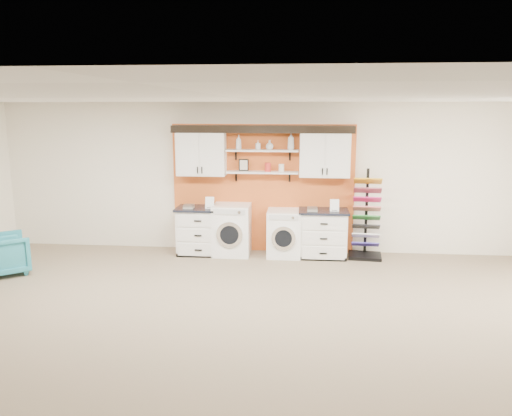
# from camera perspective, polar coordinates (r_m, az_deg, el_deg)

# --- Properties ---
(floor) EXTENTS (10.00, 10.00, 0.00)m
(floor) POSITION_cam_1_polar(r_m,az_deg,el_deg) (5.98, -2.33, -15.41)
(floor) COLOR #86725A
(floor) RESTS_ON ground
(ceiling) EXTENTS (10.00, 10.00, 0.00)m
(ceiling) POSITION_cam_1_polar(r_m,az_deg,el_deg) (5.34, -2.58, 12.52)
(ceiling) COLOR white
(ceiling) RESTS_ON wall_back
(wall_back) EXTENTS (10.00, 0.00, 10.00)m
(wall_back) POSITION_cam_1_polar(r_m,az_deg,el_deg) (9.40, 0.83, 3.47)
(wall_back) COLOR white
(wall_back) RESTS_ON floor
(accent_panel) EXTENTS (3.40, 0.07, 2.40)m
(accent_panel) POSITION_cam_1_polar(r_m,az_deg,el_deg) (9.40, 0.80, 2.24)
(accent_panel) COLOR #CC5A22
(accent_panel) RESTS_ON wall_back
(upper_cabinet_left) EXTENTS (0.90, 0.35, 0.84)m
(upper_cabinet_left) POSITION_cam_1_polar(r_m,az_deg,el_deg) (9.30, -6.27, 6.30)
(upper_cabinet_left) COLOR white
(upper_cabinet_left) RESTS_ON wall_back
(upper_cabinet_right) EXTENTS (0.90, 0.35, 0.84)m
(upper_cabinet_right) POSITION_cam_1_polar(r_m,az_deg,el_deg) (9.12, 7.86, 6.16)
(upper_cabinet_right) COLOR white
(upper_cabinet_right) RESTS_ON wall_back
(shelf_lower) EXTENTS (1.32, 0.28, 0.03)m
(shelf_lower) POSITION_cam_1_polar(r_m,az_deg,el_deg) (9.19, 0.73, 4.11)
(shelf_lower) COLOR white
(shelf_lower) RESTS_ON wall_back
(shelf_upper) EXTENTS (1.32, 0.28, 0.03)m
(shelf_upper) POSITION_cam_1_polar(r_m,az_deg,el_deg) (9.15, 0.74, 6.59)
(shelf_upper) COLOR white
(shelf_upper) RESTS_ON wall_back
(crown_molding) EXTENTS (3.30, 0.41, 0.13)m
(crown_molding) POSITION_cam_1_polar(r_m,az_deg,el_deg) (9.13, 0.75, 9.09)
(crown_molding) COLOR black
(crown_molding) RESTS_ON wall_back
(picture_frame) EXTENTS (0.18, 0.02, 0.22)m
(picture_frame) POSITION_cam_1_polar(r_m,az_deg,el_deg) (9.25, -1.41, 4.94)
(picture_frame) COLOR black
(picture_frame) RESTS_ON shelf_lower
(canister_red) EXTENTS (0.11, 0.11, 0.16)m
(canister_red) POSITION_cam_1_polar(r_m,az_deg,el_deg) (9.17, 1.36, 4.69)
(canister_red) COLOR red
(canister_red) RESTS_ON shelf_lower
(canister_cream) EXTENTS (0.10, 0.10, 0.14)m
(canister_cream) POSITION_cam_1_polar(r_m,az_deg,el_deg) (9.16, 2.92, 4.60)
(canister_cream) COLOR silver
(canister_cream) RESTS_ON shelf_lower
(base_cabinet_left) EXTENTS (0.90, 0.66, 0.88)m
(base_cabinet_left) POSITION_cam_1_polar(r_m,az_deg,el_deg) (9.39, -6.26, -2.56)
(base_cabinet_left) COLOR white
(base_cabinet_left) RESTS_ON floor
(base_cabinet_right) EXTENTS (0.89, 0.66, 0.88)m
(base_cabinet_right) POSITION_cam_1_polar(r_m,az_deg,el_deg) (9.22, 7.66, -2.89)
(base_cabinet_right) COLOR white
(base_cabinet_right) RESTS_ON floor
(washer) EXTENTS (0.68, 0.71, 0.94)m
(washer) POSITION_cam_1_polar(r_m,az_deg,el_deg) (9.28, -2.76, -2.47)
(washer) COLOR white
(washer) RESTS_ON floor
(dryer) EXTENTS (0.61, 0.71, 0.86)m
(dryer) POSITION_cam_1_polar(r_m,az_deg,el_deg) (9.21, 3.24, -2.87)
(dryer) COLOR white
(dryer) RESTS_ON floor
(sample_rack) EXTENTS (0.63, 0.55, 1.62)m
(sample_rack) POSITION_cam_1_polar(r_m,az_deg,el_deg) (9.29, 12.44, -2.42)
(sample_rack) COLOR black
(sample_rack) RESTS_ON floor
(armchair) EXTENTS (1.02, 1.01, 0.66)m
(armchair) POSITION_cam_1_polar(r_m,az_deg,el_deg) (9.20, -26.85, -4.75)
(armchair) COLOR teal
(armchair) RESTS_ON floor
(soap_bottle_a) EXTENTS (0.14, 0.14, 0.27)m
(soap_bottle_a) POSITION_cam_1_polar(r_m,az_deg,el_deg) (9.18, -2.00, 7.53)
(soap_bottle_a) COLOR silver
(soap_bottle_a) RESTS_ON shelf_upper
(soap_bottle_b) EXTENTS (0.10, 0.10, 0.17)m
(soap_bottle_b) POSITION_cam_1_polar(r_m,az_deg,el_deg) (9.15, 0.22, 7.23)
(soap_bottle_b) COLOR silver
(soap_bottle_b) RESTS_ON shelf_upper
(soap_bottle_c) EXTENTS (0.16, 0.16, 0.18)m
(soap_bottle_c) POSITION_cam_1_polar(r_m,az_deg,el_deg) (9.13, 1.56, 7.23)
(soap_bottle_c) COLOR silver
(soap_bottle_c) RESTS_ON shelf_upper
(soap_bottle_d) EXTENTS (0.17, 0.17, 0.32)m
(soap_bottle_d) POSITION_cam_1_polar(r_m,az_deg,el_deg) (9.11, 4.01, 7.64)
(soap_bottle_d) COLOR silver
(soap_bottle_d) RESTS_ON shelf_upper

